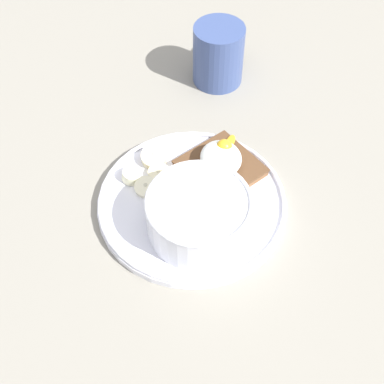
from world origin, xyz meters
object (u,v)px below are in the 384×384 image
banana_slice_right (132,175)px  coffee_mug (219,53)px  banana_slice_back (154,157)px  banana_slice_front (158,173)px  toast_slice (220,168)px  poached_egg (221,157)px  oatmeal_bowl (199,214)px  banana_slice_left (146,187)px

banana_slice_right → coffee_mug: coffee_mug is taller
banana_slice_back → coffee_mug: size_ratio=0.48×
banana_slice_front → coffee_mug: 23.63cm
banana_slice_front → banana_slice_back: bearing=-176.2°
toast_slice → banana_slice_back: size_ratio=2.78×
poached_egg → banana_slice_right: 12.38cm
oatmeal_bowl → banana_slice_back: (-12.22, -3.91, -2.10)cm
oatmeal_bowl → banana_slice_front: (-9.50, -3.73, -2.45)cm
oatmeal_bowl → banana_slice_right: oatmeal_bowl is taller
oatmeal_bowl → banana_slice_front: oatmeal_bowl is taller
banana_slice_left → banana_slice_back: size_ratio=0.94×
toast_slice → banana_slice_left: bearing=-82.3°
toast_slice → banana_slice_left: (1.42, -10.51, -0.05)cm
oatmeal_bowl → poached_egg: size_ratio=1.54×
poached_egg → banana_slice_right: (-0.63, -12.22, -1.89)cm
poached_egg → banana_slice_right: bearing=-93.0°
banana_slice_front → coffee_mug: (-19.61, 12.73, 3.44)cm
banana_slice_back → banana_slice_left: bearing=-20.6°
banana_slice_front → banana_slice_left: (2.15, -2.01, 0.12)cm
oatmeal_bowl → toast_slice: (-8.77, 4.77, -2.27)cm
banana_slice_left → coffee_mug: size_ratio=0.45×
banana_slice_back → banana_slice_right: 4.35cm
banana_slice_back → banana_slice_right: size_ratio=1.34×
banana_slice_right → banana_slice_back: bearing=127.6°
poached_egg → banana_slice_left: 10.92cm
banana_slice_left → poached_egg: bearing=98.5°
toast_slice → poached_egg: 2.03cm
poached_egg → coffee_mug: bearing=168.4°
banana_slice_left → coffee_mug: (-21.76, 14.74, 3.32)cm
poached_egg → banana_slice_back: size_ratio=1.83×
poached_egg → banana_slice_right: size_ratio=2.45×
toast_slice → banana_slice_back: bearing=-111.7°
banana_slice_back → coffee_mug: coffee_mug is taller
poached_egg → banana_slice_left: bearing=-81.5°
banana_slice_back → oatmeal_bowl: bearing=17.7°
oatmeal_bowl → banana_slice_left: bearing=-142.0°
banana_slice_front → coffee_mug: size_ratio=0.40×
toast_slice → coffee_mug: coffee_mug is taller
poached_egg → toast_slice: bearing=-30.6°
banana_slice_back → toast_slice: bearing=68.3°
banana_slice_right → banana_slice_front: bearing=89.0°
oatmeal_bowl → toast_slice: oatmeal_bowl is taller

